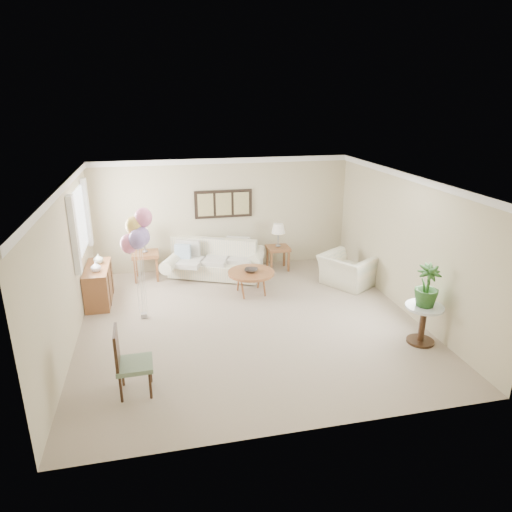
% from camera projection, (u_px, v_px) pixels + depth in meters
% --- Properties ---
extents(ground_plane, '(6.00, 6.00, 0.00)m').
position_uv_depth(ground_plane, '(250.00, 321.00, 8.38)').
color(ground_plane, tan).
extents(room_shell, '(6.04, 6.04, 2.60)m').
position_uv_depth(room_shell, '(242.00, 235.00, 7.91)').
color(room_shell, '#C2B78F').
rests_on(room_shell, ground).
extents(wall_art_triptych, '(1.35, 0.06, 0.65)m').
position_uv_depth(wall_art_triptych, '(223.00, 204.00, 10.60)').
color(wall_art_triptych, black).
rests_on(wall_art_triptych, ground).
extents(sofa, '(2.55, 1.62, 0.83)m').
position_uv_depth(sofa, '(216.00, 262.00, 10.43)').
color(sofa, beige).
rests_on(sofa, ground).
extents(end_table_left, '(0.58, 0.53, 0.64)m').
position_uv_depth(end_table_left, '(146.00, 257.00, 10.16)').
color(end_table_left, brown).
rests_on(end_table_left, ground).
extents(end_table_right, '(0.52, 0.47, 0.57)m').
position_uv_depth(end_table_right, '(278.00, 250.00, 10.77)').
color(end_table_right, brown).
rests_on(end_table_right, ground).
extents(lamp_left, '(0.30, 0.30, 0.54)m').
position_uv_depth(lamp_left, '(144.00, 235.00, 9.99)').
color(lamp_left, gray).
rests_on(lamp_left, end_table_left).
extents(lamp_right, '(0.32, 0.32, 0.56)m').
position_uv_depth(lamp_right, '(278.00, 229.00, 10.60)').
color(lamp_right, gray).
rests_on(lamp_right, end_table_right).
extents(coffee_table, '(0.97, 0.97, 0.49)m').
position_uv_depth(coffee_table, '(251.00, 273.00, 9.43)').
color(coffee_table, brown).
rests_on(coffee_table, ground).
extents(decor_bowl, '(0.36, 0.36, 0.07)m').
position_uv_depth(decor_bowl, '(251.00, 270.00, 9.39)').
color(decor_bowl, '#2B2522').
rests_on(decor_bowl, coffee_table).
extents(armchair, '(1.33, 1.37, 0.68)m').
position_uv_depth(armchair, '(347.00, 270.00, 9.91)').
color(armchair, beige).
rests_on(armchair, ground).
extents(side_table, '(0.62, 0.62, 0.67)m').
position_uv_depth(side_table, '(424.00, 315.00, 7.50)').
color(side_table, silver).
rests_on(side_table, ground).
extents(potted_plant, '(0.44, 0.44, 0.70)m').
position_uv_depth(potted_plant, '(427.00, 286.00, 7.34)').
color(potted_plant, '#23511B').
rests_on(potted_plant, side_table).
extents(accent_chair, '(0.49, 0.49, 0.99)m').
position_uv_depth(accent_chair, '(129.00, 360.00, 6.19)').
color(accent_chair, gray).
rests_on(accent_chair, ground).
extents(credenza, '(0.46, 1.20, 0.74)m').
position_uv_depth(credenza, '(99.00, 284.00, 9.08)').
color(credenza, brown).
rests_on(credenza, ground).
extents(vase_white, '(0.21, 0.21, 0.20)m').
position_uv_depth(vase_white, '(96.00, 267.00, 8.70)').
color(vase_white, silver).
rests_on(vase_white, credenza).
extents(vase_sage, '(0.23, 0.23, 0.20)m').
position_uv_depth(vase_sage, '(98.00, 259.00, 9.13)').
color(vase_sage, beige).
rests_on(vase_sage, credenza).
extents(balloon_cluster, '(0.58, 0.50, 2.08)m').
position_uv_depth(balloon_cluster, '(137.00, 233.00, 7.96)').
color(balloon_cluster, gray).
rests_on(balloon_cluster, ground).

